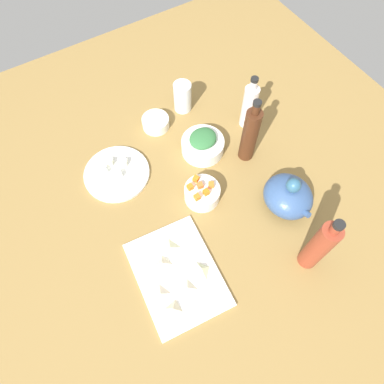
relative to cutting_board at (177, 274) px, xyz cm
name	(u,v)px	position (x,y,z in cm)	size (l,w,h in cm)	color
tabletop	(192,201)	(-20.02, 17.52, -2.00)	(190.00, 190.00, 3.00)	olive
cutting_board	(177,274)	(0.00, 0.00, 0.00)	(31.84, 23.76, 1.00)	white
plate_tofu	(117,173)	(-42.44, -0.14, 0.10)	(23.24, 23.24, 1.20)	white
bowl_greens	(203,146)	(-35.40, 31.49, 2.27)	(15.52, 15.52, 5.55)	white
bowl_carrots	(202,193)	(-18.78, 20.76, 2.34)	(12.04, 12.04, 5.68)	white
bowl_small_side	(156,122)	(-54.48, 22.31, 1.60)	(10.30, 10.30, 4.20)	white
teapot	(288,196)	(-2.11, 43.49, 5.01)	(18.37, 15.60, 14.75)	#355282
bottle_0	(249,106)	(-37.63, 52.84, 9.05)	(5.36, 5.36, 22.71)	silver
bottle_1	(319,246)	(17.04, 36.99, 11.89)	(5.86, 5.86, 28.10)	#933824
bottle_2	(250,135)	(-25.43, 43.88, 11.44)	(5.48, 5.48, 27.68)	#472413
drinking_glass_0	(183,97)	(-57.05, 35.89, 5.61)	(6.85, 6.85, 12.22)	white
carrot_cube_0	(206,192)	(-16.84, 21.01, 6.08)	(1.80, 1.80, 1.80)	orange
carrot_cube_1	(200,186)	(-19.98, 20.60, 6.08)	(1.80, 1.80, 1.80)	orange
carrot_cube_2	(190,187)	(-21.24, 17.62, 6.08)	(1.80, 1.80, 1.80)	orange
carrot_cube_3	(211,185)	(-18.32, 23.88, 6.08)	(1.80, 1.80, 1.80)	orange
carrot_cube_4	(196,179)	(-22.86, 20.83, 6.08)	(1.80, 1.80, 1.80)	orange
carrot_cube_5	(196,197)	(-16.85, 17.29, 6.08)	(1.80, 1.80, 1.80)	orange
chopped_greens_mound	(203,138)	(-35.40, 31.49, 6.67)	(10.19, 9.15, 3.24)	#316C39
tofu_cube_0	(119,174)	(-40.71, 0.07, 1.80)	(2.20, 2.20, 2.20)	white
tofu_cube_1	(124,162)	(-44.22, 3.92, 1.80)	(2.20, 2.20, 2.20)	#EAEACB
tofu_cube_2	(104,171)	(-44.49, -3.92, 1.80)	(2.20, 2.20, 2.20)	white
tofu_cube_3	(110,162)	(-47.03, -0.28, 1.80)	(2.20, 2.20, 2.20)	#F4F0CC
dumpling_0	(188,289)	(5.72, 0.26, 1.65)	(4.52, 4.35, 2.30)	beige
dumpling_1	(171,248)	(-7.78, 2.17, 1.51)	(5.20, 5.11, 2.02)	beige
dumpling_2	(162,264)	(-4.53, -2.55, 2.01)	(4.68, 4.68, 3.02)	beige
dumpling_3	(201,270)	(3.13, 6.67, 1.97)	(4.68, 4.19, 2.94)	beige
dumpling_4	(173,309)	(8.69, -6.33, 1.99)	(4.57, 4.03, 2.99)	beige
dumpling_5	(161,295)	(3.10, -7.32, 1.53)	(4.93, 4.56, 2.05)	beige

